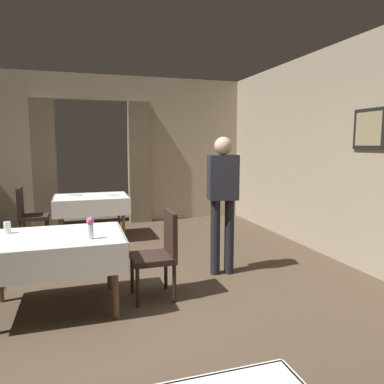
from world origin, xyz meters
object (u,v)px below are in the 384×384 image
object	(u,v)px
chair_mid_right	(160,250)
glass_mid_b	(7,228)
plate_far_b	(75,195)
dining_table_mid	(53,246)
flower_vase_mid	(90,227)
person_waiter_by_doorway	(223,194)
plate_far_a	(112,195)
dining_table_far	(91,202)
chair_far_left	(29,213)

from	to	relation	value
chair_mid_right	glass_mid_b	distance (m)	1.54
plate_far_b	glass_mid_b	bearing A→B (deg)	-103.45
dining_table_mid	flower_vase_mid	world-z (taller)	flower_vase_mid
chair_mid_right	person_waiter_by_doorway	size ratio (longest dim) A/B	0.54
plate_far_a	person_waiter_by_doorway	world-z (taller)	person_waiter_by_doorway
dining_table_mid	chair_mid_right	world-z (taller)	chair_mid_right
dining_table_far	person_waiter_by_doorway	bearing A→B (deg)	-56.28
flower_vase_mid	person_waiter_by_doorway	size ratio (longest dim) A/B	0.12
flower_vase_mid	chair_far_left	bearing A→B (deg)	106.81
dining_table_mid	plate_far_a	world-z (taller)	plate_far_a
chair_far_left	plate_far_b	world-z (taller)	chair_far_left
glass_mid_b	flower_vase_mid	bearing A→B (deg)	-30.99
dining_table_far	chair_mid_right	world-z (taller)	chair_mid_right
chair_mid_right	chair_far_left	distance (m)	3.16
chair_far_left	chair_mid_right	bearing A→B (deg)	-59.54
flower_vase_mid	dining_table_far	bearing A→B (deg)	87.92
chair_mid_right	person_waiter_by_doorway	bearing A→B (deg)	26.62
chair_far_left	plate_far_a	world-z (taller)	chair_far_left
chair_mid_right	glass_mid_b	world-z (taller)	chair_mid_right
glass_mid_b	plate_far_b	distance (m)	2.69
chair_far_left	glass_mid_b	world-z (taller)	chair_far_left
dining_table_far	person_waiter_by_doorway	world-z (taller)	person_waiter_by_doorway
person_waiter_by_doorway	dining_table_far	bearing A→B (deg)	123.72
dining_table_far	plate_far_b	xyz separation A→B (m)	(-0.26, 0.15, 0.11)
person_waiter_by_doorway	flower_vase_mid	bearing A→B (deg)	-156.98
chair_far_left	dining_table_mid	bearing A→B (deg)	-78.70
dining_table_far	flower_vase_mid	xyz separation A→B (m)	(-0.11, -2.93, 0.21)
person_waiter_by_doorway	dining_table_mid	bearing A→B (deg)	-167.21
chair_far_left	flower_vase_mid	xyz separation A→B (m)	(0.89, -2.95, 0.35)
glass_mid_b	person_waiter_by_doorway	bearing A→B (deg)	5.11
chair_mid_right	dining_table_mid	bearing A→B (deg)	179.67
chair_mid_right	chair_far_left	xyz separation A→B (m)	(-1.60, 2.72, 0.00)
dining_table_mid	plate_far_b	distance (m)	2.85
chair_mid_right	person_waiter_by_doorway	distance (m)	1.13
glass_mid_b	plate_far_a	distance (m)	2.68
dining_table_mid	flower_vase_mid	xyz separation A→B (m)	(0.35, -0.24, 0.21)
chair_far_left	plate_far_b	xyz separation A→B (m)	(0.74, 0.13, 0.24)
chair_mid_right	flower_vase_mid	world-z (taller)	flower_vase_mid
dining_table_far	dining_table_mid	bearing A→B (deg)	-99.61
dining_table_mid	dining_table_far	bearing A→B (deg)	80.39
dining_table_mid	flower_vase_mid	bearing A→B (deg)	-34.29
dining_table_mid	person_waiter_by_doorway	xyz separation A→B (m)	(1.96, 0.44, 0.37)
chair_mid_right	plate_far_a	xyz separation A→B (m)	(-0.25, 2.61, 0.24)
chair_mid_right	chair_far_left	bearing A→B (deg)	120.46
person_waiter_by_doorway	plate_far_b	bearing A→B (deg)	126.28
flower_vase_mid	dining_table_mid	bearing A→B (deg)	145.71
chair_far_left	glass_mid_b	distance (m)	2.50
plate_far_b	chair_far_left	bearing A→B (deg)	-169.97
chair_mid_right	flower_vase_mid	distance (m)	0.82
person_waiter_by_doorway	chair_far_left	bearing A→B (deg)	137.74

